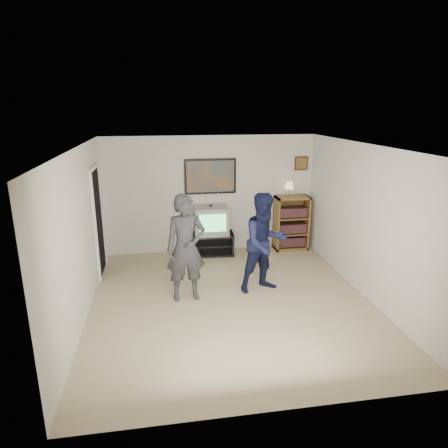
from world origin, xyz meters
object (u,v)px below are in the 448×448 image
object	(u,v)px
bookshelf	(291,223)
person_tall	(186,248)
media_stand	(212,244)
person_short	(265,243)
crt_television	(211,220)

from	to	relation	value
bookshelf	person_tall	distance (m)	3.21
media_stand	person_short	world-z (taller)	person_short
bookshelf	person_short	world-z (taller)	person_short
person_tall	person_short	xyz separation A→B (m)	(1.34, 0.11, -0.02)
media_stand	bookshelf	xyz separation A→B (m)	(1.78, 0.05, 0.36)
bookshelf	person_short	bearing A→B (deg)	-120.25
media_stand	crt_television	distance (m)	0.53
media_stand	person_short	distance (m)	2.09
media_stand	person_tall	world-z (taller)	person_tall
media_stand	bookshelf	distance (m)	1.82
bookshelf	media_stand	bearing A→B (deg)	-178.39
media_stand	person_short	bearing A→B (deg)	-67.59
bookshelf	person_short	size ratio (longest dim) A/B	0.69
media_stand	person_short	xyz separation A→B (m)	(0.65, -1.88, 0.63)
crt_television	person_tall	world-z (taller)	person_tall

